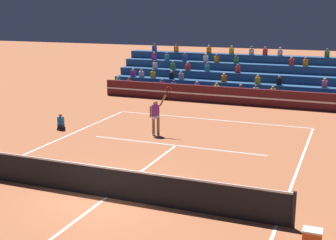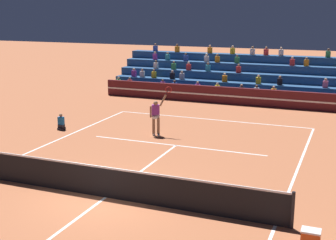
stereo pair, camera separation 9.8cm
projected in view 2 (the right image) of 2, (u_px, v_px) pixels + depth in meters
name	position (u px, v px, depth m)	size (l,w,h in m)	color
ground_plane	(106.00, 197.00, 15.31)	(120.00, 120.00, 0.00)	#AD603D
court_lines	(106.00, 197.00, 15.31)	(11.10, 23.90, 0.01)	white
tennis_net	(105.00, 182.00, 15.18)	(12.00, 0.10, 1.10)	black
sponsor_banner_wall	(232.00, 96.00, 30.07)	(18.00, 0.26, 1.10)	#51191E
bleacher_stand	(245.00, 80.00, 33.39)	(18.72, 4.75, 3.38)	navy
ball_kid_courtside	(61.00, 123.00, 23.79)	(0.30, 0.36, 0.84)	black
tennis_player	(156.00, 116.00, 22.58)	(0.99, 0.59, 2.45)	#9E7051
tennis_ball	(226.00, 197.00, 15.29)	(0.07, 0.07, 0.07)	#C6DB33
equipment_cooler	(311.00, 238.00, 12.14)	(0.50, 0.38, 0.45)	#D84C19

